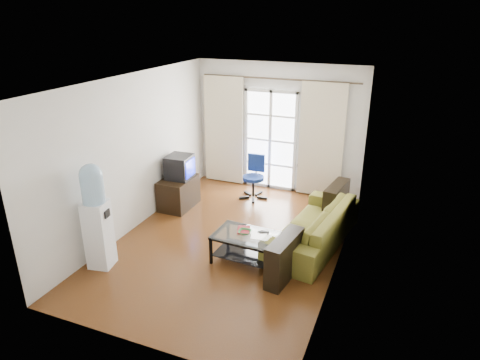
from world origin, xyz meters
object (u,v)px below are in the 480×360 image
object	(u,v)px
sofa	(314,225)
coffee_table	(251,245)
tv_stand	(179,193)
crt_tv	(179,167)
water_cooler	(96,215)
task_chair	(254,185)

from	to	relation	value
sofa	coffee_table	size ratio (longest dim) A/B	2.03
tv_stand	crt_tv	distance (m)	0.53
coffee_table	crt_tv	world-z (taller)	crt_tv
sofa	tv_stand	distance (m)	2.83
sofa	water_cooler	bearing A→B (deg)	-48.40
crt_tv	water_cooler	size ratio (longest dim) A/B	0.32
coffee_table	crt_tv	distance (m)	2.54
sofa	coffee_table	bearing A→B (deg)	-30.59
tv_stand	task_chair	xyz separation A→B (m)	(1.22, 0.99, -0.03)
tv_stand	water_cooler	distance (m)	2.36
sofa	task_chair	xyz separation A→B (m)	(-1.58, 1.41, -0.07)
sofa	water_cooler	xyz separation A→B (m)	(-2.84, -1.87, 0.53)
crt_tv	water_cooler	world-z (taller)	water_cooler
water_cooler	coffee_table	bearing A→B (deg)	13.33
coffee_table	crt_tv	size ratio (longest dim) A/B	2.24
sofa	crt_tv	world-z (taller)	crt_tv
tv_stand	task_chair	size ratio (longest dim) A/B	0.91
tv_stand	coffee_table	bearing A→B (deg)	-33.81
tv_stand	task_chair	bearing A→B (deg)	38.80
sofa	coffee_table	distance (m)	1.21
tv_stand	water_cooler	xyz separation A→B (m)	(-0.04, -2.30, 0.56)
tv_stand	crt_tv	xyz separation A→B (m)	(0.00, 0.06, 0.53)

